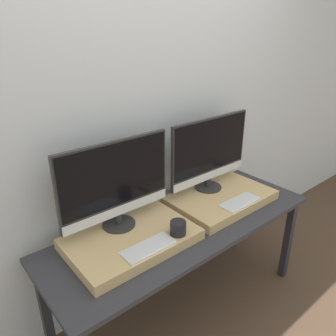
{
  "coord_description": "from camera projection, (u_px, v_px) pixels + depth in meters",
  "views": [
    {
      "loc": [
        -1.18,
        -0.94,
        1.83
      ],
      "look_at": [
        0.0,
        0.48,
        1.02
      ],
      "focal_mm": 35.0,
      "sensor_mm": 36.0,
      "label": 1
    }
  ],
  "objects": [
    {
      "name": "wall_back",
      "position": [
        146.0,
        117.0,
        2.05
      ],
      "size": [
        8.0,
        0.04,
        2.6
      ],
      "color": "silver",
      "rests_on": "ground_plane"
    },
    {
      "name": "workbench",
      "position": [
        185.0,
        233.0,
        2.05
      ],
      "size": [
        1.79,
        0.63,
        0.7
      ],
      "color": "#2D2D33",
      "rests_on": "ground_plane"
    },
    {
      "name": "wooden_riser_left",
      "position": [
        131.0,
        239.0,
        1.82
      ],
      "size": [
        0.7,
        0.46,
        0.06
      ],
      "color": "tan",
      "rests_on": "workbench"
    },
    {
      "name": "monitor_left",
      "position": [
        116.0,
        182.0,
        1.79
      ],
      "size": [
        0.68,
        0.19,
        0.51
      ],
      "color": "#282828",
      "rests_on": "wooden_riser_left"
    },
    {
      "name": "keyboard_left",
      "position": [
        149.0,
        247.0,
        1.69
      ],
      "size": [
        0.29,
        0.12,
        0.01
      ],
      "color": "silver",
      "rests_on": "wooden_riser_left"
    },
    {
      "name": "mug",
      "position": [
        178.0,
        228.0,
        1.8
      ],
      "size": [
        0.09,
        0.09,
        0.08
      ],
      "color": "black",
      "rests_on": "wooden_riser_left"
    },
    {
      "name": "wooden_riser_right",
      "position": [
        221.0,
        198.0,
        2.26
      ],
      "size": [
        0.7,
        0.46,
        0.06
      ],
      "color": "tan",
      "rests_on": "workbench"
    },
    {
      "name": "monitor_right",
      "position": [
        210.0,
        152.0,
        2.22
      ],
      "size": [
        0.68,
        0.19,
        0.51
      ],
      "color": "#282828",
      "rests_on": "wooden_riser_right"
    },
    {
      "name": "keyboard_right",
      "position": [
        240.0,
        202.0,
        2.13
      ],
      "size": [
        0.29,
        0.12,
        0.01
      ],
      "color": "silver",
      "rests_on": "wooden_riser_right"
    }
  ]
}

